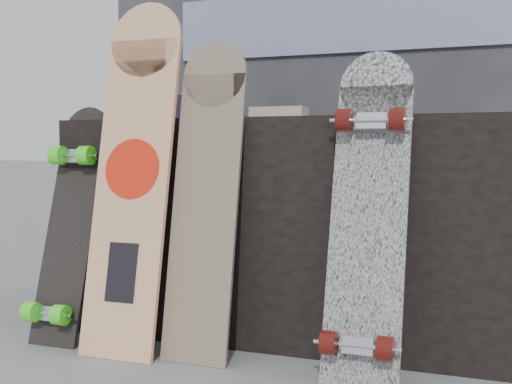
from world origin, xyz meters
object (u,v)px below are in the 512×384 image
at_px(longboard_celtic, 206,188).
at_px(vendor_table, 287,226).
at_px(longboard_geisha, 134,164).
at_px(longboard_cascadia, 368,208).
at_px(skateboard_dark, 69,220).

bearing_deg(longboard_celtic, vendor_table, 66.07).
relative_size(vendor_table, longboard_geisha, 1.32).
height_order(longboard_celtic, longboard_cascadia, longboard_celtic).
bearing_deg(skateboard_dark, longboard_geisha, -4.88).
height_order(longboard_geisha, longboard_celtic, longboard_geisha).
xyz_separation_m(vendor_table, longboard_cascadia, (0.38, -0.40, 0.12)).
distance_m(longboard_geisha, skateboard_dark, 0.35).
height_order(vendor_table, longboard_celtic, longboard_celtic).
bearing_deg(longboard_celtic, longboard_geisha, -174.99).
bearing_deg(vendor_table, longboard_geisha, -137.39).
relative_size(longboard_geisha, longboard_celtic, 1.14).
bearing_deg(longboard_cascadia, longboard_celtic, 177.08).
bearing_deg(skateboard_dark, longboard_cascadia, -1.54).
bearing_deg(skateboard_dark, longboard_celtic, -0.17).
relative_size(longboard_celtic, longboard_cascadia, 1.06).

